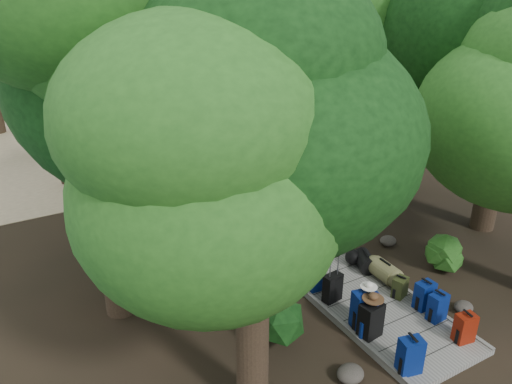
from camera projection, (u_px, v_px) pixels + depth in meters
ground at (296, 248)px, 12.62m from camera, size 120.00×120.00×0.00m
sand_beach at (120, 109)px, 25.31m from camera, size 40.00×22.00×0.02m
boardwalk at (275, 229)px, 13.39m from camera, size 2.00×12.00×0.12m
backpack_left_a at (410, 354)px, 8.42m from camera, size 0.45×0.36×0.74m
backpack_left_b at (371, 318)px, 9.25m from camera, size 0.46×0.35×0.78m
backpack_left_c at (365, 308)px, 9.48m from camera, size 0.52×0.41×0.85m
backpack_left_d at (316, 280)px, 10.67m from camera, size 0.34×0.26×0.49m
backpack_right_a at (465, 327)px, 9.15m from camera, size 0.39×0.31×0.63m
backpack_right_b at (438, 306)px, 9.72m from camera, size 0.37×0.27×0.64m
backpack_right_c at (425, 294)px, 10.06m from camera, size 0.38×0.28×0.65m
backpack_right_d at (400, 286)px, 10.44m from camera, size 0.38×0.32×0.49m
duffel_right_khaki at (384, 271)px, 11.03m from camera, size 0.45×0.66×0.43m
duffel_right_black at (365, 261)px, 11.44m from camera, size 0.60×0.72×0.39m
suitcase_on_boardwalk at (333, 288)px, 10.29m from camera, size 0.42×0.27×0.61m
lone_suitcase_on_sand at (187, 142)px, 19.23m from camera, size 0.45×0.30×0.66m
hat_brown at (373, 296)px, 9.13m from camera, size 0.41×0.41×0.12m
hat_white at (369, 284)px, 9.35m from camera, size 0.33×0.33×0.11m
kayak at (91, 147)px, 19.19m from camera, size 2.07×3.48×0.35m
sun_lounger at (229, 130)px, 20.86m from camera, size 0.95×1.84×0.57m
tree_right_c at (381, 40)px, 13.89m from camera, size 5.38×5.38×9.31m
tree_right_d at (380, 15)px, 16.19m from camera, size 5.56×5.56×10.20m
tree_right_e at (275, 35)px, 18.72m from camera, size 4.69×4.69×8.44m
tree_right_f at (299, 22)px, 21.54m from camera, size 4.91×4.91×8.77m
tree_left_a at (252, 204)px, 6.59m from camera, size 4.31×4.31×7.18m
tree_left_b at (94, 101)px, 8.53m from camera, size 4.86×4.86×8.74m
tree_left_c at (99, 98)px, 11.48m from camera, size 4.30×4.30×7.48m
tree_back_a at (86, 29)px, 22.64m from camera, size 4.62×4.62×8.00m
tree_back_c at (214, 15)px, 24.86m from camera, size 4.86×4.86×8.74m
palm_right_a at (266, 50)px, 16.72m from camera, size 4.69×4.69×7.99m
palm_right_b at (246, 15)px, 22.23m from camera, size 4.78×4.78×9.24m
palm_right_c at (184, 41)px, 22.52m from camera, size 4.40×4.40×7.00m
palm_left_a at (38, 63)px, 14.68m from camera, size 4.93×4.93×7.84m
rock_left_a at (350, 374)px, 8.49m from camera, size 0.48×0.44×0.27m
rock_left_b at (250, 316)px, 9.99m from camera, size 0.32×0.29×0.18m
rock_left_c at (226, 258)px, 11.93m from camera, size 0.48×0.43×0.26m
rock_left_d at (174, 221)px, 13.76m from camera, size 0.31×0.28×0.17m
rock_right_a at (464, 307)px, 10.21m from camera, size 0.40×0.36×0.22m
rock_right_b at (388, 241)px, 12.70m from camera, size 0.43×0.39×0.24m
rock_right_c at (318, 214)px, 14.15m from camera, size 0.36×0.33×0.20m
rock_right_d at (298, 177)px, 16.50m from camera, size 0.62×0.56×0.34m
shrub_left_a at (282, 324)px, 9.22m from camera, size 0.97×0.97×0.88m
shrub_left_b at (206, 226)px, 12.75m from camera, size 0.97×0.97×0.87m
shrub_left_c at (129, 192)px, 14.26m from camera, size 1.36×1.36×1.23m
shrub_right_a at (445, 254)px, 11.52m from camera, size 0.93×0.93×0.84m
shrub_right_b at (327, 178)px, 15.37m from camera, size 1.24×1.24×1.12m
shrub_right_c at (264, 153)px, 17.84m from camera, size 0.96×0.96×0.87m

